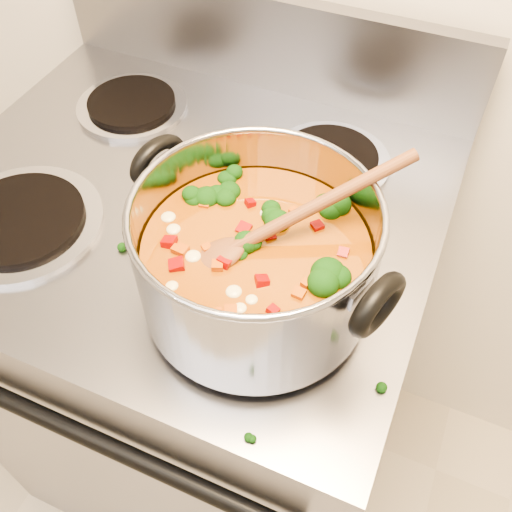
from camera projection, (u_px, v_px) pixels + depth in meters
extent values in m
cube|color=gray|center=(205.00, 352.00, 1.19)|extent=(0.74, 0.64, 0.92)
cube|color=gray|center=(264.00, 42.00, 0.95)|extent=(0.74, 0.03, 0.16)
cylinder|color=black|center=(69.00, 428.00, 0.73)|extent=(0.63, 0.02, 0.02)
cylinder|color=#A5A5AD|center=(22.00, 222.00, 0.79)|extent=(0.22, 0.22, 0.01)
cylinder|color=black|center=(20.00, 218.00, 0.78)|extent=(0.17, 0.17, 0.01)
cylinder|color=#A5A5AD|center=(253.00, 305.00, 0.70)|extent=(0.22, 0.22, 0.01)
cylinder|color=black|center=(253.00, 301.00, 0.69)|extent=(0.17, 0.17, 0.01)
cylinder|color=#A5A5AD|center=(132.00, 106.00, 0.96)|extent=(0.18, 0.18, 0.01)
cylinder|color=black|center=(131.00, 102.00, 0.95)|extent=(0.15, 0.15, 0.01)
cylinder|color=#A5A5AD|center=(329.00, 161.00, 0.87)|extent=(0.18, 0.18, 0.01)
cylinder|color=black|center=(330.00, 157.00, 0.86)|extent=(0.15, 0.15, 0.01)
cylinder|color=#95959C|center=(256.00, 256.00, 0.64)|extent=(0.27, 0.27, 0.14)
torus|color=#95959C|center=(256.00, 210.00, 0.58)|extent=(0.27, 0.27, 0.01)
cylinder|color=#8E4B0C|center=(256.00, 271.00, 0.66)|extent=(0.25, 0.25, 0.09)
torus|color=black|center=(158.00, 161.00, 0.66)|extent=(0.04, 0.08, 0.08)
torus|color=black|center=(378.00, 305.00, 0.53)|extent=(0.04, 0.08, 0.08)
ellipsoid|color=black|center=(271.00, 182.00, 0.69)|extent=(0.04, 0.04, 0.03)
ellipsoid|color=black|center=(259.00, 306.00, 0.57)|extent=(0.04, 0.04, 0.03)
ellipsoid|color=black|center=(211.00, 193.00, 0.67)|extent=(0.04, 0.04, 0.03)
ellipsoid|color=black|center=(297.00, 253.00, 0.61)|extent=(0.04, 0.04, 0.03)
ellipsoid|color=black|center=(242.00, 180.00, 0.69)|extent=(0.04, 0.04, 0.03)
ellipsoid|color=black|center=(285.00, 219.00, 0.65)|extent=(0.04, 0.04, 0.03)
ellipsoid|color=black|center=(348.00, 244.00, 0.62)|extent=(0.04, 0.04, 0.03)
ellipsoid|color=#9D0C05|center=(327.00, 251.00, 0.62)|extent=(0.01, 0.01, 0.01)
ellipsoid|color=#9D0C05|center=(179.00, 255.00, 0.61)|extent=(0.01, 0.01, 0.01)
ellipsoid|color=#9D0C05|center=(266.00, 214.00, 0.65)|extent=(0.01, 0.01, 0.01)
ellipsoid|color=#9D0C05|center=(184.00, 230.00, 0.64)|extent=(0.01, 0.01, 0.01)
ellipsoid|color=#9D0C05|center=(312.00, 195.00, 0.67)|extent=(0.01, 0.01, 0.01)
ellipsoid|color=#9D0C05|center=(273.00, 243.00, 0.62)|extent=(0.01, 0.01, 0.01)
ellipsoid|color=#9D0C05|center=(227.00, 178.00, 0.69)|extent=(0.01, 0.01, 0.01)
ellipsoid|color=#9D0C05|center=(198.00, 257.00, 0.61)|extent=(0.01, 0.01, 0.01)
ellipsoid|color=#9D0C05|center=(226.00, 276.00, 0.60)|extent=(0.01, 0.01, 0.01)
ellipsoid|color=#9D0C05|center=(298.00, 267.00, 0.60)|extent=(0.01, 0.01, 0.01)
ellipsoid|color=#9D0C05|center=(224.00, 272.00, 0.60)|extent=(0.01, 0.01, 0.01)
ellipsoid|color=#A04108|center=(314.00, 246.00, 0.62)|extent=(0.01, 0.01, 0.01)
ellipsoid|color=#A04108|center=(214.00, 321.00, 0.56)|extent=(0.01, 0.01, 0.01)
ellipsoid|color=#A04108|center=(313.00, 318.00, 0.56)|extent=(0.01, 0.01, 0.01)
ellipsoid|color=#A04108|center=(180.00, 273.00, 0.60)|extent=(0.01, 0.01, 0.01)
ellipsoid|color=#A04108|center=(240.00, 218.00, 0.65)|extent=(0.01, 0.01, 0.01)
ellipsoid|color=#A04108|center=(253.00, 287.00, 0.59)|extent=(0.01, 0.01, 0.01)
ellipsoid|color=#A04108|center=(178.00, 274.00, 0.60)|extent=(0.01, 0.01, 0.01)
ellipsoid|color=#A04108|center=(359.00, 264.00, 0.61)|extent=(0.01, 0.01, 0.01)
ellipsoid|color=#A04108|center=(205.00, 296.00, 0.58)|extent=(0.01, 0.01, 0.01)
ellipsoid|color=#A04108|center=(238.00, 250.00, 0.62)|extent=(0.01, 0.01, 0.01)
ellipsoid|color=#A04108|center=(182.00, 200.00, 0.67)|extent=(0.01, 0.01, 0.01)
ellipsoid|color=#A04108|center=(255.00, 297.00, 0.58)|extent=(0.01, 0.01, 0.01)
ellipsoid|color=beige|center=(320.00, 243.00, 0.62)|extent=(0.02, 0.02, 0.01)
ellipsoid|color=beige|center=(343.00, 260.00, 0.61)|extent=(0.02, 0.02, 0.01)
ellipsoid|color=beige|center=(205.00, 223.00, 0.64)|extent=(0.02, 0.02, 0.01)
ellipsoid|color=beige|center=(210.00, 185.00, 0.68)|extent=(0.02, 0.02, 0.01)
ellipsoid|color=beige|center=(255.00, 265.00, 0.60)|extent=(0.02, 0.02, 0.01)
ellipsoid|color=beige|center=(198.00, 240.00, 0.63)|extent=(0.02, 0.02, 0.01)
ellipsoid|color=beige|center=(300.00, 186.00, 0.68)|extent=(0.02, 0.02, 0.01)
ellipsoid|color=beige|center=(233.00, 180.00, 0.69)|extent=(0.02, 0.02, 0.01)
ellipsoid|color=beige|center=(264.00, 272.00, 0.60)|extent=(0.02, 0.02, 0.01)
ellipsoid|color=brown|center=(217.00, 257.00, 0.61)|extent=(0.08, 0.08, 0.04)
cylinder|color=brown|center=(315.00, 206.00, 0.61)|extent=(0.18, 0.17, 0.09)
ellipsoid|color=black|center=(125.00, 307.00, 0.70)|extent=(0.01, 0.01, 0.01)
ellipsoid|color=black|center=(358.00, 218.00, 0.79)|extent=(0.01, 0.01, 0.01)
ellipsoid|color=black|center=(405.00, 315.00, 0.69)|extent=(0.01, 0.01, 0.01)
ellipsoid|color=black|center=(128.00, 230.00, 0.78)|extent=(0.01, 0.01, 0.01)
ellipsoid|color=black|center=(100.00, 260.00, 0.74)|extent=(0.01, 0.01, 0.01)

